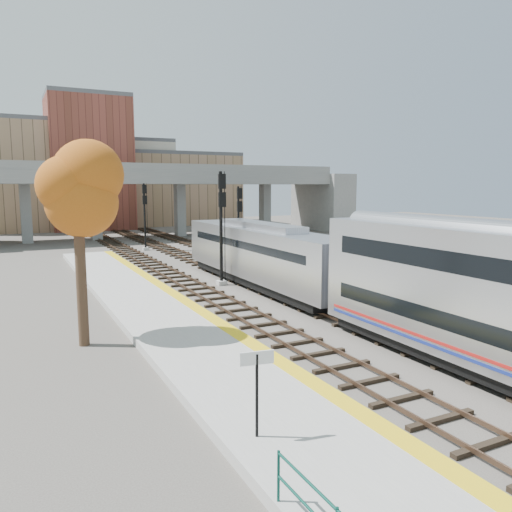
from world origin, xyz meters
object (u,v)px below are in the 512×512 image
signal_mast_far (145,217)px  tree (77,188)px  car_a (279,245)px  locomotive (260,253)px  signal_mast_mid (239,229)px  car_b (308,240)px  signal_mast_near (221,228)px  car_c (304,238)px

signal_mast_far → tree: (-10.29, -30.27, 3.19)m
tree → car_a: bearing=46.3°
locomotive → signal_mast_mid: 8.13m
signal_mast_far → car_a: (12.44, -6.50, -2.84)m
tree → car_b: size_ratio=2.25×
signal_mast_near → tree: (-10.29, -9.43, 2.73)m
tree → car_c: tree is taller
locomotive → car_b: size_ratio=4.77×
signal_mast_far → signal_mast_mid: bearing=-74.4°
tree → car_b: tree is taller
signal_mast_near → car_a: bearing=49.1°
locomotive → signal_mast_near: signal_mast_near is taller
tree → car_b: bearing=42.9°
signal_mast_near → locomotive: bearing=-38.5°
locomotive → signal_mast_near: (-2.10, 1.67, 1.67)m
signal_mast_mid → car_b: 16.50m
signal_mast_near → car_c: 26.30m
signal_mast_near → car_a: signal_mast_near is taller
locomotive → car_a: (10.34, 16.01, -1.64)m
locomotive → signal_mast_near: size_ratio=2.47×
car_c → signal_mast_near: bearing=-108.1°
signal_mast_far → car_c: 18.63m
signal_mast_mid → car_a: bearing=44.5°
car_b → car_c: bearing=56.6°
locomotive → signal_mast_near: 3.16m
signal_mast_mid → locomotive: bearing=-104.3°
car_a → car_b: car_b is taller
signal_mast_far → car_b: signal_mast_far is taller
signal_mast_far → car_b: size_ratio=1.76×
signal_mast_near → car_c: signal_mast_near is taller
signal_mast_mid → tree: (-14.39, -15.58, 3.40)m
locomotive → car_b: locomotive is taller
car_b → car_c: size_ratio=0.89×
signal_mast_near → signal_mast_far: (0.00, 20.84, -0.46)m
locomotive → signal_mast_far: (-2.10, 22.51, 1.20)m
signal_mast_mid → signal_mast_far: signal_mast_far is taller
signal_mast_mid → signal_mast_far: (-4.10, 14.69, 0.21)m
signal_mast_mid → car_a: 11.98m
car_a → car_b: size_ratio=0.88×
locomotive → signal_mast_mid: bearing=75.7°
signal_mast_near → tree: bearing=-137.5°
tree → car_c: (28.57, 28.05, -5.98)m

